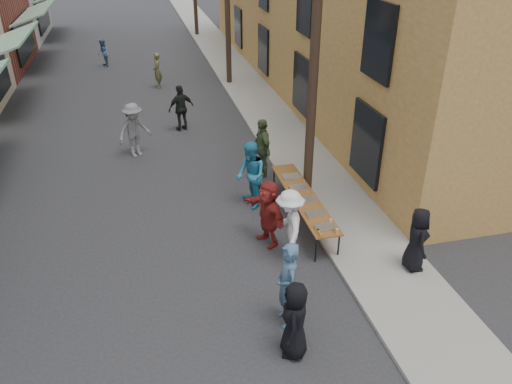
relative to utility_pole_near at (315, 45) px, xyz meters
name	(u,v)px	position (x,y,z in m)	size (l,w,h in m)	color
ground	(170,284)	(-4.30, -3.00, -4.50)	(120.00, 120.00, 0.00)	#28282B
sidewalk	(243,82)	(0.70, 12.00, -4.45)	(2.20, 60.00, 0.10)	gray
utility_pole_near	(315,45)	(0.00, 0.00, 0.00)	(0.26, 0.26, 9.00)	#2D2116
serving_table	(303,197)	(-0.50, -1.10, -3.79)	(0.70, 4.00, 0.75)	brown
catering_tray_sausage	(325,227)	(-0.50, -2.75, -3.71)	(0.50, 0.33, 0.08)	maroon
catering_tray_foil_b	(316,214)	(-0.50, -2.10, -3.71)	(0.50, 0.33, 0.08)	#B2B2B7
catering_tray_buns	(307,200)	(-0.50, -1.40, -3.71)	(0.50, 0.33, 0.08)	tan
catering_tray_foil_d	(299,188)	(-0.50, -0.70, -3.71)	(0.50, 0.33, 0.08)	#B2B2B7
catering_tray_buns_end	(291,177)	(-0.50, 0.00, -3.71)	(0.50, 0.33, 0.08)	tan
condiment_jar_a	(321,235)	(-0.72, -3.05, -3.71)	(0.07, 0.07, 0.08)	#A57F26
condiment_jar_b	(319,233)	(-0.72, -2.95, -3.71)	(0.07, 0.07, 0.08)	#A57F26
condiment_jar_c	(318,231)	(-0.72, -2.85, -3.71)	(0.07, 0.07, 0.08)	#A57F26
cup_stack	(337,231)	(-0.30, -3.00, -3.69)	(0.08, 0.08, 0.12)	tan
guest_front_a	(295,320)	(-2.17, -5.60, -3.69)	(0.79, 0.52, 1.63)	black
guest_front_b	(287,285)	(-2.07, -4.78, -3.55)	(0.69, 0.46, 1.90)	#42607F
guest_front_c	(251,175)	(-1.69, 0.01, -3.52)	(0.95, 0.74, 1.95)	teal
guest_front_d	(290,226)	(-1.38, -2.68, -3.57)	(1.20, 0.69, 1.86)	white
guest_front_e	(262,148)	(-0.90, 1.82, -3.54)	(1.13, 0.47, 1.92)	#53653A
guest_queue_back	(268,213)	(-1.70, -1.91, -3.63)	(1.62, 0.52, 1.75)	maroon
server	(417,239)	(1.30, -3.85, -3.61)	(0.77, 0.50, 1.58)	black
passerby_left	(134,130)	(-4.79, 4.33, -3.55)	(1.22, 0.70, 1.89)	slate
passerby_mid	(181,108)	(-2.96, 6.35, -3.60)	(1.05, 0.44, 1.79)	black
passerby_right	(157,71)	(-3.49, 12.19, -3.66)	(0.61, 0.40, 1.68)	brown
passerby_far	(103,53)	(-6.14, 16.88, -3.74)	(0.73, 0.57, 1.51)	#5372A2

